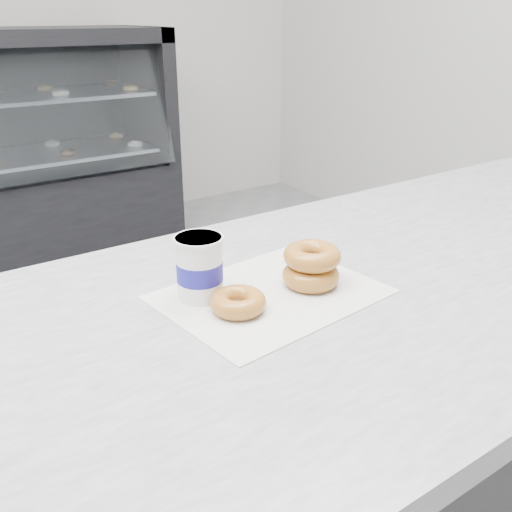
{
  "coord_description": "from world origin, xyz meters",
  "views": [
    {
      "loc": [
        -0.33,
        -1.22,
        1.32
      ],
      "look_at": [
        0.16,
        -0.53,
        0.96
      ],
      "focal_mm": 40.0,
      "sensor_mm": 36.0,
      "label": 1
    }
  ],
  "objects": [
    {
      "name": "donut_stack",
      "position": [
        0.24,
        -0.57,
        0.94
      ],
      "size": [
        0.13,
        0.13,
        0.07
      ],
      "color": "#B58431",
      "rests_on": "wax_paper"
    },
    {
      "name": "wax_paper",
      "position": [
        0.16,
        -0.56,
        0.9
      ],
      "size": [
        0.36,
        0.29,
        0.0
      ],
      "primitive_type": "cube",
      "rotation": [
        0.0,
        0.0,
        0.1
      ],
      "color": "silver",
      "rests_on": "counter"
    },
    {
      "name": "donut_single",
      "position": [
        0.09,
        -0.58,
        0.92
      ],
      "size": [
        0.11,
        0.11,
        0.03
      ],
      "primitive_type": "torus",
      "rotation": [
        0.0,
        0.0,
        0.28
      ],
      "color": "#B58431",
      "rests_on": "wax_paper"
    },
    {
      "name": "coffee_cup",
      "position": [
        0.06,
        -0.5,
        0.95
      ],
      "size": [
        0.08,
        0.08,
        0.1
      ],
      "rotation": [
        0.0,
        0.0,
        0.0
      ],
      "color": "white",
      "rests_on": "counter"
    }
  ]
}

